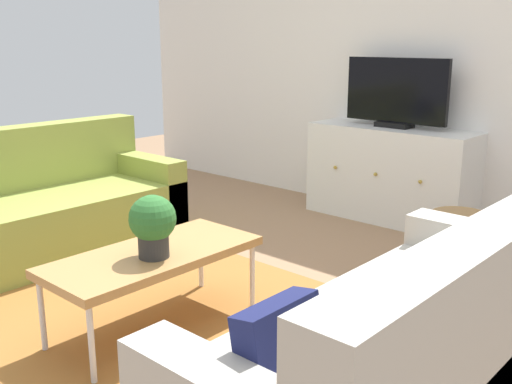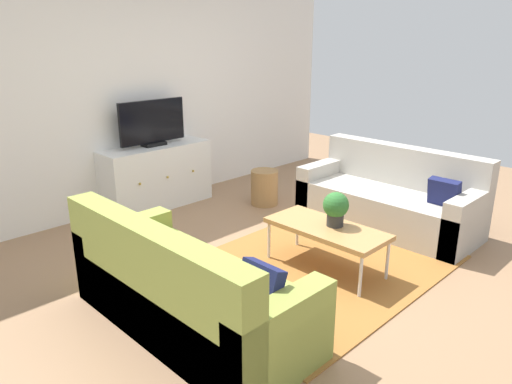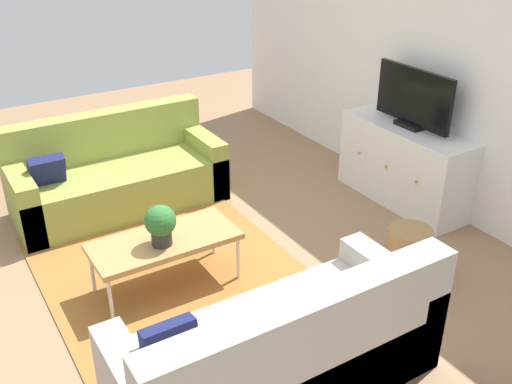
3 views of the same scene
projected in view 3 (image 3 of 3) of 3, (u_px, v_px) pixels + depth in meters
ground_plane at (193, 272)px, 4.66m from camera, size 10.00×10.00×0.00m
wall_back at (442, 62)px, 5.24m from camera, size 6.40×0.12×2.70m
area_rug at (176, 277)px, 4.59m from camera, size 2.50×1.90×0.01m
couch_left_side at (115, 176)px, 5.57m from camera, size 0.82×1.94×0.87m
couch_right_side at (284, 358)px, 3.39m from camera, size 0.82×1.94×0.87m
coffee_table at (165, 242)px, 4.33m from camera, size 0.50×1.09×0.42m
potted_plant at (161, 224)px, 4.17m from camera, size 0.23×0.23×0.31m
tv_console at (403, 165)px, 5.58m from camera, size 1.37×0.47×0.77m
flat_screen_tv at (413, 99)px, 5.29m from camera, size 0.87×0.16×0.55m
wicker_basket at (408, 254)px, 4.49m from camera, size 0.34×0.34×0.44m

